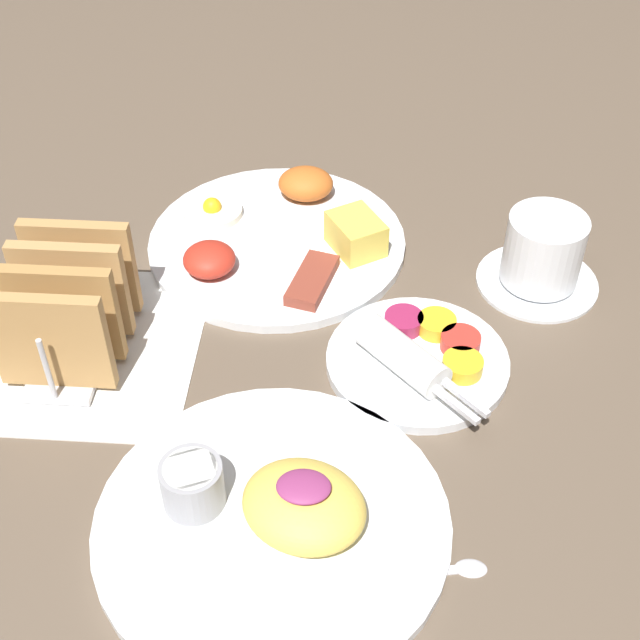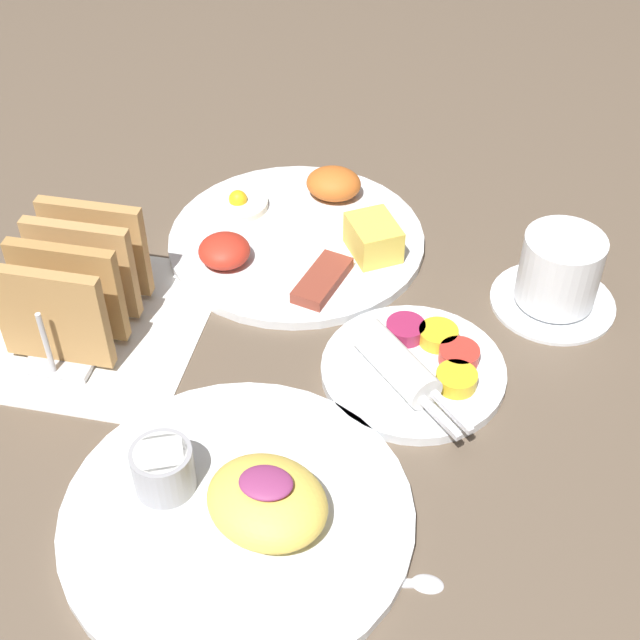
# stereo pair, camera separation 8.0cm
# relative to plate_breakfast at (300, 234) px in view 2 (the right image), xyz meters

# --- Properties ---
(ground_plane) EXTENTS (3.00, 3.00, 0.00)m
(ground_plane) POSITION_rel_plate_breakfast_xyz_m (-0.01, -0.22, -0.01)
(ground_plane) COLOR brown
(napkin_flat) EXTENTS (0.22, 0.22, 0.00)m
(napkin_flat) POSITION_rel_plate_breakfast_xyz_m (-0.17, -0.16, -0.01)
(napkin_flat) COLOR white
(napkin_flat) RESTS_ON ground_plane
(plate_breakfast) EXTENTS (0.27, 0.27, 0.05)m
(plate_breakfast) POSITION_rel_plate_breakfast_xyz_m (0.00, 0.00, 0.00)
(plate_breakfast) COLOR white
(plate_breakfast) RESTS_ON ground_plane
(plate_condiments) EXTENTS (0.16, 0.17, 0.04)m
(plate_condiments) POSITION_rel_plate_breakfast_xyz_m (0.14, -0.17, 0.00)
(plate_condiments) COLOR white
(plate_condiments) RESTS_ON ground_plane
(plate_foreground) EXTENTS (0.27, 0.27, 0.06)m
(plate_foreground) POSITION_rel_plate_breakfast_xyz_m (0.03, -0.35, 0.00)
(plate_foreground) COLOR white
(plate_foreground) RESTS_ON ground_plane
(toast_rack) EXTENTS (0.10, 0.15, 0.10)m
(toast_rack) POSITION_rel_plate_breakfast_xyz_m (-0.17, -0.16, 0.04)
(toast_rack) COLOR #B7B7BC
(toast_rack) RESTS_ON ground_plane
(coffee_cup) EXTENTS (0.12, 0.12, 0.08)m
(coffee_cup) POSITION_rel_plate_breakfast_xyz_m (0.26, -0.04, 0.02)
(coffee_cup) COLOR white
(coffee_cup) RESTS_ON ground_plane
(teaspoon) EXTENTS (0.13, 0.03, 0.01)m
(teaspoon) POSITION_rel_plate_breakfast_xyz_m (0.15, -0.38, -0.01)
(teaspoon) COLOR silver
(teaspoon) RESTS_ON ground_plane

